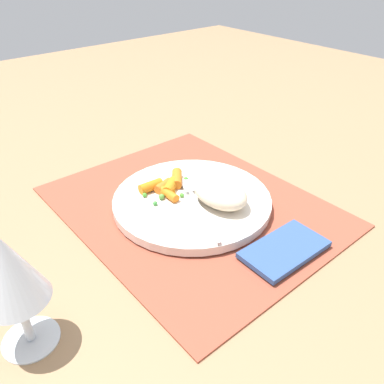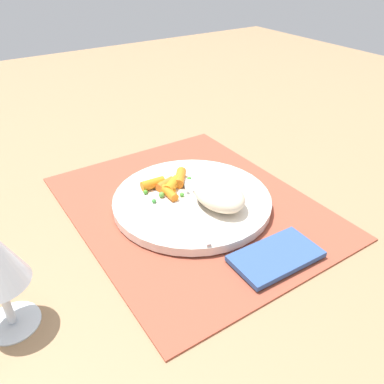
{
  "view_description": "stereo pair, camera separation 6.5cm",
  "coord_description": "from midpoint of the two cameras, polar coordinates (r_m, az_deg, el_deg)",
  "views": [
    {
      "loc": [
        -0.42,
        0.36,
        0.39
      ],
      "look_at": [
        0.0,
        0.0,
        0.03
      ],
      "focal_mm": 36.94,
      "sensor_mm": 36.0,
      "label": 1
    },
    {
      "loc": [
        -0.46,
        0.31,
        0.39
      ],
      "look_at": [
        0.0,
        0.0,
        0.03
      ],
      "focal_mm": 36.94,
      "sensor_mm": 36.0,
      "label": 2
    }
  ],
  "objects": [
    {
      "name": "ground_plane",
      "position": [
        0.68,
        2.74,
        -2.26
      ],
      "size": [
        2.4,
        2.4,
        0.0
      ],
      "primitive_type": "plane",
      "color": "#997551"
    },
    {
      "name": "placemat",
      "position": [
        0.67,
        2.75,
        -2.05
      ],
      "size": [
        0.46,
        0.37,
        0.01
      ],
      "primitive_type": "cube",
      "color": "#9E4733",
      "rests_on": "ground_plane"
    },
    {
      "name": "plate",
      "position": [
        0.67,
        2.77,
        -1.33
      ],
      "size": [
        0.27,
        0.27,
        0.01
      ],
      "primitive_type": "cylinder",
      "color": "silver",
      "rests_on": "placemat"
    },
    {
      "name": "rice_mound",
      "position": [
        0.64,
        6.8,
        -0.39
      ],
      "size": [
        0.1,
        0.07,
        0.04
      ],
      "primitive_type": "ellipsoid",
      "color": "beige",
      "rests_on": "plate"
    },
    {
      "name": "carrot_portion",
      "position": [
        0.68,
        -0.7,
        1.11
      ],
      "size": [
        0.07,
        0.09,
        0.02
      ],
      "color": "orange",
      "rests_on": "plate"
    },
    {
      "name": "pea_scatter",
      "position": [
        0.68,
        -0.86,
        0.59
      ],
      "size": [
        0.06,
        0.09,
        0.01
      ],
      "color": "#4B9E2E",
      "rests_on": "plate"
    },
    {
      "name": "fork",
      "position": [
        0.65,
        3.16,
        -1.47
      ],
      "size": [
        0.18,
        0.08,
        0.01
      ],
      "color": "#B9B9B9",
      "rests_on": "plate"
    },
    {
      "name": "napkin",
      "position": [
        0.58,
        15.21,
        -9.07
      ],
      "size": [
        0.07,
        0.13,
        0.01
      ],
      "primitive_type": "cube",
      "rotation": [
        0.0,
        0.0,
        -0.03
      ],
      "color": "#33518C",
      "rests_on": "placemat"
    }
  ]
}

